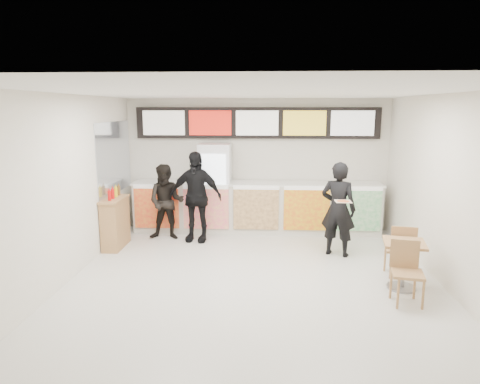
# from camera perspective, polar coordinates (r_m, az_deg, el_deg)

# --- Properties ---
(floor) EXTENTS (7.00, 7.00, 0.00)m
(floor) POSITION_cam_1_polar(r_m,az_deg,el_deg) (6.94, 1.70, -12.42)
(floor) COLOR beige
(floor) RESTS_ON ground
(ceiling) EXTENTS (7.00, 7.00, 0.00)m
(ceiling) POSITION_cam_1_polar(r_m,az_deg,el_deg) (6.37, 1.85, 13.16)
(ceiling) COLOR white
(ceiling) RESTS_ON wall_back
(wall_back) EXTENTS (6.00, 0.00, 6.00)m
(wall_back) POSITION_cam_1_polar(r_m,az_deg,el_deg) (9.95, 2.26, 3.73)
(wall_back) COLOR silver
(wall_back) RESTS_ON floor
(wall_left) EXTENTS (0.00, 7.00, 7.00)m
(wall_left) POSITION_cam_1_polar(r_m,az_deg,el_deg) (7.22, -22.79, 0.08)
(wall_left) COLOR silver
(wall_left) RESTS_ON floor
(wall_right) EXTENTS (0.00, 7.00, 7.00)m
(wall_right) POSITION_cam_1_polar(r_m,az_deg,el_deg) (7.09, 26.79, -0.42)
(wall_right) COLOR silver
(wall_right) RESTS_ON floor
(service_counter) EXTENTS (5.56, 0.77, 1.14)m
(service_counter) POSITION_cam_1_polar(r_m,az_deg,el_deg) (9.71, 2.18, -2.01)
(service_counter) COLOR silver
(service_counter) RESTS_ON floor
(menu_board) EXTENTS (5.50, 0.14, 0.70)m
(menu_board) POSITION_cam_1_polar(r_m,az_deg,el_deg) (9.79, 2.30, 9.19)
(menu_board) COLOR black
(menu_board) RESTS_ON wall_back
(drinks_fridge) EXTENTS (0.70, 0.67, 2.00)m
(drinks_fridge) POSITION_cam_1_polar(r_m,az_deg,el_deg) (9.70, -3.33, 0.55)
(drinks_fridge) COLOR white
(drinks_fridge) RESTS_ON floor
(mirror_panel) EXTENTS (0.01, 2.00, 1.50)m
(mirror_panel) POSITION_cam_1_polar(r_m,az_deg,el_deg) (9.41, -16.39, 4.41)
(mirror_panel) COLOR #B2B7BF
(mirror_panel) RESTS_ON wall_left
(customer_main) EXTENTS (0.77, 0.65, 1.80)m
(customer_main) POSITION_cam_1_polar(r_m,az_deg,el_deg) (8.28, 12.96, -2.24)
(customer_main) COLOR black
(customer_main) RESTS_ON floor
(customer_left) EXTENTS (0.79, 0.62, 1.62)m
(customer_left) POSITION_cam_1_polar(r_m,az_deg,el_deg) (9.24, -9.79, -1.34)
(customer_left) COLOR black
(customer_left) RESTS_ON floor
(customer_mid) EXTENTS (1.18, 0.63, 1.91)m
(customer_mid) POSITION_cam_1_polar(r_m,az_deg,el_deg) (9.01, -5.96, -0.61)
(customer_mid) COLOR black
(customer_mid) RESTS_ON floor
(pizza_slice) EXTENTS (0.36, 0.36, 0.02)m
(pizza_slice) POSITION_cam_1_polar(r_m,az_deg,el_deg) (7.80, 13.59, -1.17)
(pizza_slice) COLOR beige
(pizza_slice) RESTS_ON customer_main
(cafe_table) EXTENTS (0.71, 1.59, 0.90)m
(cafe_table) POSITION_cam_1_polar(r_m,az_deg,el_deg) (7.13, 20.96, -8.00)
(cafe_table) COLOR tan
(cafe_table) RESTS_ON floor
(condiment_ledge) EXTENTS (0.37, 0.91, 1.21)m
(condiment_ledge) POSITION_cam_1_polar(r_m,az_deg,el_deg) (8.99, -16.29, -3.89)
(condiment_ledge) COLOR tan
(condiment_ledge) RESTS_ON floor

